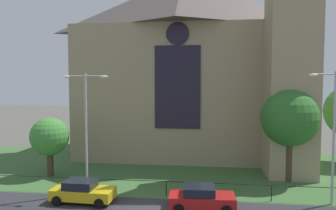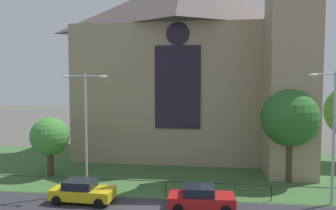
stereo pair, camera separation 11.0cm
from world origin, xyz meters
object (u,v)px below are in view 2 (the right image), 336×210
tree_left_near (50,137)px  parked_car_red (201,198)px  parked_car_yellow (82,191)px  church_building (189,64)px  tree_right_near (290,118)px  streetlamp_far (334,121)px  streetlamp_near (86,118)px

tree_left_near → parked_car_red: bearing=-24.0°
parked_car_yellow → church_building: bearing=70.2°
tree_right_near → parked_car_yellow: bearing=-156.5°
church_building → streetlamp_far: size_ratio=2.92×
church_building → parked_car_yellow: bearing=-111.9°
tree_right_near → streetlamp_far: 5.18m
tree_right_near → parked_car_red: bearing=-135.8°
parked_car_red → streetlamp_far: bearing=9.8°
streetlamp_near → parked_car_red: (8.38, -1.90, -4.81)m
parked_car_yellow → parked_car_red: (8.07, -0.26, 0.00)m
tree_right_near → streetlamp_far: (1.65, -4.90, 0.37)m
tree_right_near → parked_car_yellow: tree_right_near is taller
streetlamp_near → parked_car_red: size_ratio=2.06×
streetlamp_near → streetlamp_far: streetlamp_far is taller
streetlamp_far → parked_car_yellow: (-16.73, -1.64, -4.86)m
streetlamp_near → parked_car_red: 9.85m
streetlamp_near → parked_car_red: streetlamp_near is taller
church_building → streetlamp_near: church_building is taller
church_building → tree_right_near: church_building is taller
tree_right_near → streetlamp_far: size_ratio=0.86×
tree_left_near → parked_car_yellow: (5.22, -5.66, -2.68)m
tree_left_near → tree_right_near: size_ratio=0.67×
streetlamp_near → tree_left_near: bearing=140.7°
tree_left_near → streetlamp_near: bearing=-39.3°
tree_right_near → parked_car_yellow: 17.04m
church_building → tree_left_near: bearing=-138.9°
tree_left_near → streetlamp_far: streetlamp_far is taller
tree_right_near → tree_left_near: bearing=-177.5°
church_building → parked_car_yellow: 19.43m
church_building → parked_car_red: (1.77, -15.98, -9.53)m
tree_right_near → streetlamp_near: size_ratio=0.86×
parked_car_red → tree_right_near: bearing=41.6°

